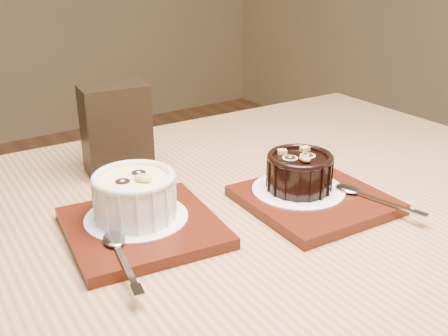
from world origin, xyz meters
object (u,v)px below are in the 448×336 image
object	(u,v)px
tray_left	(143,228)
condiment_stand	(116,130)
ramekin_dark	(300,170)
tray_right	(314,200)
ramekin_white	(135,194)
table	(217,279)

from	to	relation	value
tray_left	condiment_stand	bearing A→B (deg)	73.38
tray_left	ramekin_dark	xyz separation A→B (m)	(0.22, -0.04, 0.04)
tray_left	tray_right	xyz separation A→B (m)	(0.23, -0.07, 0.00)
tray_left	ramekin_white	world-z (taller)	ramekin_white
tray_right	ramekin_dark	size ratio (longest dim) A/B	1.96
table	tray_right	size ratio (longest dim) A/B	6.85
condiment_stand	tray_left	bearing A→B (deg)	-106.62
table	tray_left	size ratio (longest dim) A/B	6.85
ramekin_white	condiment_stand	distance (m)	0.20
tray_left	ramekin_white	size ratio (longest dim) A/B	1.74
ramekin_white	condiment_stand	xyz separation A→B (m)	(0.06, 0.18, 0.02)
ramekin_white	tray_right	bearing A→B (deg)	-44.02
table	tray_left	bearing A→B (deg)	164.61
ramekin_white	ramekin_dark	distance (m)	0.23
tray_left	ramekin_dark	size ratio (longest dim) A/B	1.96
ramekin_dark	ramekin_white	bearing A→B (deg)	-178.03
table	ramekin_dark	xyz separation A→B (m)	(0.13, -0.02, 0.14)
table	tray_left	xyz separation A→B (m)	(-0.09, 0.03, 0.10)
ramekin_white	table	bearing A→B (deg)	-48.17
table	ramekin_white	bearing A→B (deg)	156.68
tray_right	condiment_stand	world-z (taller)	condiment_stand
table	condiment_stand	xyz separation A→B (m)	(-0.03, 0.23, 0.16)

